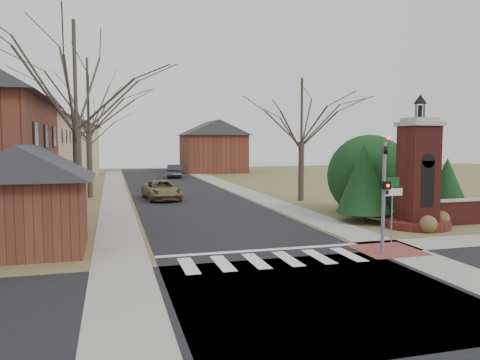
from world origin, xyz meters
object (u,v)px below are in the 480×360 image
object	(u,v)px
brick_gate_monument	(418,183)
pickup_truck	(162,190)
traffic_signal_pole	(384,185)
distant_car	(174,171)
sign_post	(392,197)

from	to	relation	value
brick_gate_monument	pickup_truck	size ratio (longest dim) A/B	1.30
traffic_signal_pole	distant_car	world-z (taller)	traffic_signal_pole
traffic_signal_pole	brick_gate_monument	bearing A→B (deg)	43.24
brick_gate_monument	pickup_truck	distance (m)	18.07
sign_post	pickup_truck	distance (m)	18.92
traffic_signal_pole	sign_post	xyz separation A→B (m)	(1.29, 1.41, -0.64)
sign_post	pickup_truck	size ratio (longest dim) A/B	0.55
traffic_signal_pole	distant_car	bearing A→B (deg)	93.97
pickup_truck	sign_post	bearing A→B (deg)	-71.25
sign_post	traffic_signal_pole	bearing A→B (deg)	-132.43
distant_car	sign_post	bearing A→B (deg)	103.22
brick_gate_monument	traffic_signal_pole	bearing A→B (deg)	-136.76
traffic_signal_pole	pickup_truck	distance (m)	19.82
sign_post	distant_car	bearing A→B (deg)	96.09
traffic_signal_pole	sign_post	distance (m)	2.02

